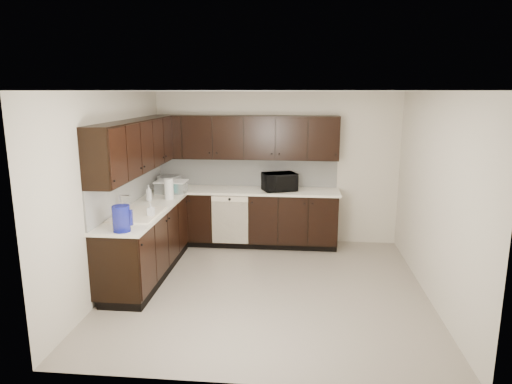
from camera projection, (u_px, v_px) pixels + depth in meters
floor at (267, 288)px, 5.91m from camera, size 4.00×4.00×0.00m
ceiling at (269, 91)px, 5.37m from camera, size 4.00×4.00×0.00m
wall_back at (276, 168)px, 7.58m from camera, size 4.00×0.02×2.50m
wall_left at (112, 191)px, 5.83m from camera, size 0.02×4.00×2.50m
wall_right at (434, 198)px, 5.45m from camera, size 0.02×4.00×2.50m
wall_front at (251, 248)px, 3.70m from camera, size 4.00×0.02×2.50m
lower_cabinets at (207, 230)px, 6.99m from camera, size 3.00×2.80×0.90m
countertop at (206, 198)px, 6.88m from camera, size 3.03×2.83×0.04m
backsplash at (195, 178)px, 7.05m from camera, size 3.00×2.80×0.48m
upper_cabinets at (200, 141)px, 6.80m from camera, size 3.00×2.80×0.70m
dishwasher at (230, 217)px, 7.23m from camera, size 0.58×0.04×0.78m
sink at (138, 220)px, 5.87m from camera, size 0.54×0.82×0.42m
microwave at (279, 182)px, 7.27m from camera, size 0.61×0.52×0.28m
soap_bottle_a at (151, 210)px, 5.76m from camera, size 0.08×0.08×0.17m
soap_bottle_b at (149, 193)px, 6.59m from camera, size 0.11×0.11×0.23m
toaster_oven at (169, 182)px, 7.51m from camera, size 0.37×0.31×0.20m
storage_bin at (171, 187)px, 7.15m from camera, size 0.47×0.35×0.18m
blue_pitcher at (121, 219)px, 5.15m from camera, size 0.21×0.21×0.30m
teal_tumbler at (175, 187)px, 7.15m from camera, size 0.08×0.08×0.18m
paper_towel_roll at (169, 189)px, 6.72m from camera, size 0.17×0.17×0.30m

